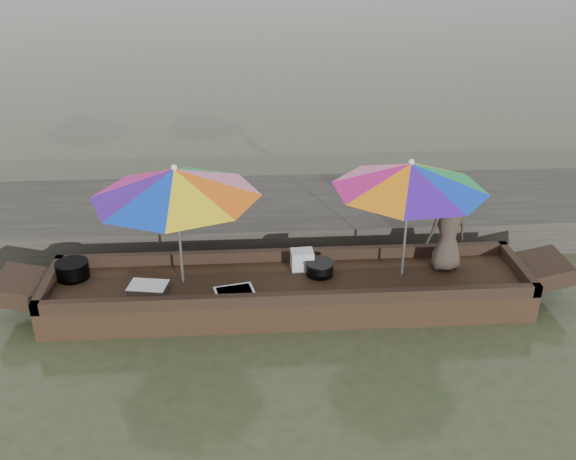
{
  "coord_description": "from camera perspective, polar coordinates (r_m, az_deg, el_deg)",
  "views": [
    {
      "loc": [
        -0.47,
        -6.86,
        4.34
      ],
      "look_at": [
        0.0,
        0.1,
        1.0
      ],
      "focal_mm": 40.0,
      "sensor_mm": 36.0,
      "label": 1
    }
  ],
  "objects": [
    {
      "name": "charcoal_grill",
      "position": [
        8.07,
        2.83,
        -3.46
      ],
      "size": [
        0.34,
        0.34,
        0.16
      ],
      "primitive_type": "cylinder",
      "color": "black",
      "rests_on": "boat_hull"
    },
    {
      "name": "umbrella_bow",
      "position": [
        7.62,
        -9.68,
        0.24
      ],
      "size": [
        2.02,
        2.02,
        1.55
      ],
      "primitive_type": null,
      "rotation": [
        0.0,
        0.0,
        -0.02
      ],
      "color": "pink",
      "rests_on": "boat_hull"
    },
    {
      "name": "tray_scallop",
      "position": [
        7.95,
        -12.34,
        -4.98
      ],
      "size": [
        0.51,
        0.39,
        0.06
      ],
      "primitive_type": "cube",
      "rotation": [
        0.0,
        0.0,
        -0.17
      ],
      "color": "silver",
      "rests_on": "boat_hull"
    },
    {
      "name": "vendor",
      "position": [
        8.25,
        14.03,
        -0.01
      ],
      "size": [
        0.57,
        0.43,
        1.07
      ],
      "primitive_type": "imported",
      "rotation": [
        0.0,
        0.0,
        3.31
      ],
      "color": "#3B3229",
      "rests_on": "boat_hull"
    },
    {
      "name": "cooking_pot",
      "position": [
        8.42,
        -18.61,
        -3.37
      ],
      "size": [
        0.4,
        0.4,
        0.21
      ],
      "primitive_type": "cylinder",
      "color": "black",
      "rests_on": "boat_hull"
    },
    {
      "name": "umbrella_stern",
      "position": [
        7.81,
        10.47,
        0.81
      ],
      "size": [
        2.3,
        2.3,
        1.55
      ],
      "primitive_type": null,
      "rotation": [
        0.0,
        0.0,
        -0.3
      ],
      "color": "green",
      "rests_on": "boat_hull"
    },
    {
      "name": "dock",
      "position": [
        9.96,
        -0.82,
        1.32
      ],
      "size": [
        22.0,
        2.2,
        0.5
      ],
      "primitive_type": "cube",
      "color": "#2D2B26",
      "rests_on": "ground"
    },
    {
      "name": "boat_hull",
      "position": [
        8.04,
        0.05,
        -5.62
      ],
      "size": [
        5.91,
        1.2,
        0.35
      ],
      "primitive_type": "cube",
      "color": "black",
      "rests_on": "water"
    },
    {
      "name": "supply_bag",
      "position": [
        8.16,
        1.26,
        -2.68
      ],
      "size": [
        0.29,
        0.24,
        0.26
      ],
      "primitive_type": "cube",
      "rotation": [
        0.0,
        0.0,
        0.06
      ],
      "color": "silver",
      "rests_on": "boat_hull"
    },
    {
      "name": "water",
      "position": [
        8.14,
        0.05,
        -6.67
      ],
      "size": [
        80.0,
        80.0,
        0.0
      ],
      "primitive_type": "plane",
      "color": "#364024",
      "rests_on": "ground"
    },
    {
      "name": "tray_crayfish",
      "position": [
        7.62,
        -4.77,
        -5.71
      ],
      "size": [
        0.51,
        0.41,
        0.09
      ],
      "primitive_type": "cube",
      "rotation": [
        0.0,
        0.0,
        0.21
      ],
      "color": "silver",
      "rests_on": "boat_hull"
    }
  ]
}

